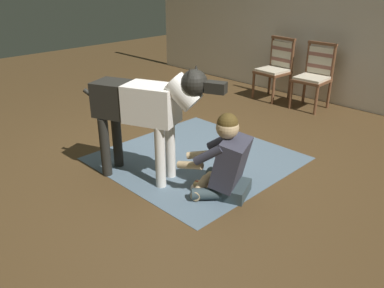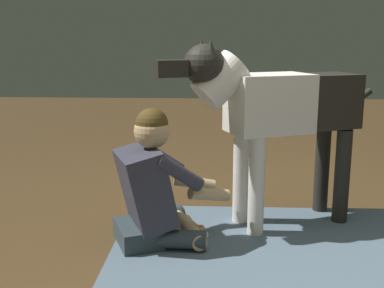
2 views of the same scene
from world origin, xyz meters
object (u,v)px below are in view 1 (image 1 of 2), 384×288
at_px(dining_chair_right_of_pair, 315,73).
at_px(hot_dog_on_plate, 204,187).
at_px(dining_chair_left_of_pair, 276,65).
at_px(person_sitting_on_floor, 226,162).
at_px(large_dog, 146,107).

relative_size(dining_chair_right_of_pair, hot_dog_on_plate, 3.79).
height_order(dining_chair_right_of_pair, hot_dog_on_plate, dining_chair_right_of_pair).
relative_size(dining_chair_left_of_pair, person_sitting_on_floor, 1.21).
height_order(person_sitting_on_floor, hot_dog_on_plate, person_sitting_on_floor).
bearing_deg(person_sitting_on_floor, dining_chair_left_of_pair, 116.17).
bearing_deg(dining_chair_right_of_pair, dining_chair_left_of_pair, -179.98).
bearing_deg(person_sitting_on_floor, dining_chair_right_of_pair, 104.28).
xyz_separation_m(dining_chair_right_of_pair, large_dog, (-0.00, -3.25, 0.23)).
distance_m(dining_chair_right_of_pair, large_dog, 3.26).
bearing_deg(hot_dog_on_plate, person_sitting_on_floor, 22.51).
relative_size(large_dog, hot_dog_on_plate, 5.48).
relative_size(person_sitting_on_floor, large_dog, 0.57).
height_order(dining_chair_left_of_pair, hot_dog_on_plate, dining_chair_left_of_pair).
xyz_separation_m(dining_chair_left_of_pair, dining_chair_right_of_pair, (0.70, 0.00, 0.00)).
bearing_deg(dining_chair_right_of_pair, hot_dog_on_plate, -79.64).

